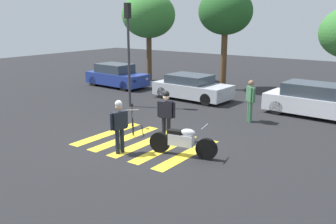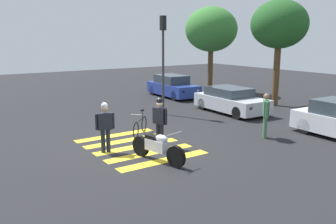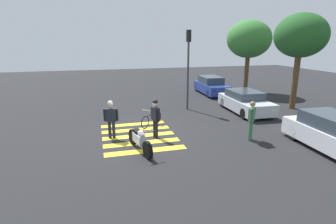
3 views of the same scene
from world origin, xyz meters
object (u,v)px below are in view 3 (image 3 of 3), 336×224
at_px(police_motorcycle, 140,140).
at_px(officer_on_foot, 111,117).
at_px(leaning_bicycle, 152,119).
at_px(pedestrian_bystander, 251,118).
at_px(traffic_light_pole, 188,58).
at_px(car_blue_hatchback, 211,86).
at_px(officer_by_motorcycle, 155,116).
at_px(car_white_van, 336,134).
at_px(car_silver_sedan, 245,102).

distance_m(police_motorcycle, officer_on_foot, 2.08).
distance_m(leaning_bicycle, pedestrian_bystander, 4.97).
relative_size(pedestrian_bystander, traffic_light_pole, 0.36).
bearing_deg(police_motorcycle, car_blue_hatchback, 143.03).
bearing_deg(car_blue_hatchback, officer_by_motorcycle, -37.20).
distance_m(car_white_van, traffic_light_pole, 8.92).
bearing_deg(car_silver_sedan, leaning_bicycle, -78.95).
bearing_deg(traffic_light_pole, leaning_bicycle, -46.65).
bearing_deg(traffic_light_pole, pedestrian_bystander, 8.56).
xyz_separation_m(car_silver_sedan, traffic_light_pole, (-1.55, -3.21, 2.60)).
height_order(car_blue_hatchback, traffic_light_pole, traffic_light_pole).
xyz_separation_m(police_motorcycle, pedestrian_bystander, (0.07, 4.92, 0.55)).
bearing_deg(officer_on_foot, police_motorcycle, 28.99).
bearing_deg(leaning_bicycle, officer_by_motorcycle, -5.95).
bearing_deg(car_white_van, traffic_light_pole, -156.08).
bearing_deg(pedestrian_bystander, car_white_van, 53.21).
bearing_deg(car_silver_sedan, car_white_van, 2.33).
relative_size(leaning_bicycle, car_white_van, 0.30).
xyz_separation_m(leaning_bicycle, traffic_light_pole, (-2.75, 2.91, 2.87)).
bearing_deg(traffic_light_pole, car_blue_hatchback, 140.20).
height_order(leaning_bicycle, pedestrian_bystander, pedestrian_bystander).
relative_size(police_motorcycle, officer_by_motorcycle, 1.24).
bearing_deg(officer_on_foot, officer_by_motorcycle, 77.18).
relative_size(police_motorcycle, leaning_bicycle, 1.71).
bearing_deg(car_silver_sedan, car_blue_hatchback, 176.55).
height_order(officer_by_motorcycle, car_white_van, officer_by_motorcycle).
xyz_separation_m(officer_on_foot, car_silver_sedan, (-2.50, 8.22, -0.37)).
bearing_deg(traffic_light_pole, officer_by_motorcycle, -34.54).
bearing_deg(officer_on_foot, traffic_light_pole, 129.00).
relative_size(car_blue_hatchback, car_white_van, 0.94).
bearing_deg(officer_on_foot, car_white_van, 66.09).
distance_m(pedestrian_bystander, car_blue_hatchback, 10.51).
xyz_separation_m(leaning_bicycle, officer_by_motorcycle, (1.75, -0.18, 0.67)).
bearing_deg(car_blue_hatchback, leaning_bicycle, -42.67).
relative_size(car_silver_sedan, car_white_van, 0.95).
bearing_deg(pedestrian_bystander, officer_on_foot, -107.23).
bearing_deg(leaning_bicycle, car_silver_sedan, 101.05).
relative_size(police_motorcycle, officer_on_foot, 1.28).
relative_size(leaning_bicycle, pedestrian_bystander, 0.74).
distance_m(officer_by_motorcycle, car_silver_sedan, 6.97).
xyz_separation_m(police_motorcycle, traffic_light_pole, (-5.82, 4.03, 2.77)).
height_order(officer_on_foot, pedestrian_bystander, pedestrian_bystander).
relative_size(officer_on_foot, traffic_light_pole, 0.36).
bearing_deg(traffic_light_pole, car_white_van, 23.92).
distance_m(police_motorcycle, officer_by_motorcycle, 1.72).
height_order(pedestrian_bystander, car_white_van, pedestrian_bystander).
bearing_deg(officer_by_motorcycle, police_motorcycle, -35.46).
height_order(car_silver_sedan, car_white_van, car_white_van).
bearing_deg(car_white_van, police_motorcycle, -104.92).
relative_size(officer_on_foot, car_white_van, 0.40).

